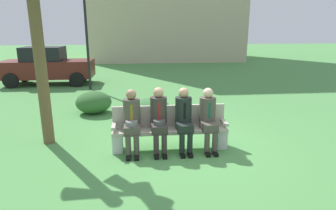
{
  "coord_description": "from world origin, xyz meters",
  "views": [
    {
      "loc": [
        -0.98,
        -5.7,
        2.48
      ],
      "look_at": [
        -0.35,
        0.31,
        0.85
      ],
      "focal_mm": 30.64,
      "sensor_mm": 36.0,
      "label": 1
    }
  ],
  "objects_px": {
    "seated_man_centerleft": "(159,117)",
    "seated_man_centerright": "(184,116)",
    "shrub_mid_lawn": "(94,102)",
    "park_bench": "(170,128)",
    "shrub_near_bench": "(151,111)",
    "parked_car_near": "(47,66)",
    "seated_man_leftmost": "(132,118)",
    "street_lamp": "(86,31)",
    "seated_man_rightmost": "(208,116)"
  },
  "relations": [
    {
      "from": "park_bench",
      "to": "parked_car_near",
      "type": "distance_m",
      "value": 9.0
    },
    {
      "from": "parked_car_near",
      "to": "seated_man_leftmost",
      "type": "bearing_deg",
      "value": -63.53
    },
    {
      "from": "shrub_near_bench",
      "to": "parked_car_near",
      "type": "xyz_separation_m",
      "value": [
        -4.35,
        6.11,
        0.48
      ]
    },
    {
      "from": "park_bench",
      "to": "parked_car_near",
      "type": "relative_size",
      "value": 0.61
    },
    {
      "from": "street_lamp",
      "to": "shrub_near_bench",
      "type": "bearing_deg",
      "value": -64.12
    },
    {
      "from": "seated_man_centerleft",
      "to": "seated_man_rightmost",
      "type": "relative_size",
      "value": 1.03
    },
    {
      "from": "seated_man_rightmost",
      "to": "shrub_near_bench",
      "type": "relative_size",
      "value": 1.14
    },
    {
      "from": "seated_man_centerright",
      "to": "seated_man_leftmost",
      "type": "bearing_deg",
      "value": -179.63
    },
    {
      "from": "seated_man_centerleft",
      "to": "seated_man_rightmost",
      "type": "xyz_separation_m",
      "value": [
        1.02,
        0.0,
        -0.01
      ]
    },
    {
      "from": "park_bench",
      "to": "parked_car_near",
      "type": "bearing_deg",
      "value": 121.33
    },
    {
      "from": "park_bench",
      "to": "shrub_near_bench",
      "type": "height_order",
      "value": "park_bench"
    },
    {
      "from": "seated_man_centerleft",
      "to": "parked_car_near",
      "type": "xyz_separation_m",
      "value": [
        -4.44,
        7.82,
        0.1
      ]
    },
    {
      "from": "seated_man_centerleft",
      "to": "shrub_mid_lawn",
      "type": "distance_m",
      "value": 3.44
    },
    {
      "from": "seated_man_centerleft",
      "to": "park_bench",
      "type": "bearing_deg",
      "value": 29.58
    },
    {
      "from": "seated_man_leftmost",
      "to": "seated_man_centerleft",
      "type": "bearing_deg",
      "value": 0.28
    },
    {
      "from": "seated_man_centerleft",
      "to": "seated_man_centerright",
      "type": "xyz_separation_m",
      "value": [
        0.51,
        0.0,
        -0.0
      ]
    },
    {
      "from": "shrub_mid_lawn",
      "to": "parked_car_near",
      "type": "xyz_separation_m",
      "value": [
        -2.7,
        4.87,
        0.51
      ]
    },
    {
      "from": "seated_man_centerright",
      "to": "street_lamp",
      "type": "relative_size",
      "value": 0.33
    },
    {
      "from": "seated_man_centerright",
      "to": "shrub_mid_lawn",
      "type": "distance_m",
      "value": 3.73
    },
    {
      "from": "street_lamp",
      "to": "seated_man_centerleft",
      "type": "bearing_deg",
      "value": -69.66
    },
    {
      "from": "shrub_mid_lawn",
      "to": "parked_car_near",
      "type": "bearing_deg",
      "value": 118.95
    },
    {
      "from": "shrub_near_bench",
      "to": "shrub_mid_lawn",
      "type": "bearing_deg",
      "value": 143.32
    },
    {
      "from": "shrub_mid_lawn",
      "to": "shrub_near_bench",
      "type": "bearing_deg",
      "value": -36.68
    },
    {
      "from": "shrub_mid_lawn",
      "to": "parked_car_near",
      "type": "relative_size",
      "value": 0.27
    },
    {
      "from": "seated_man_rightmost",
      "to": "parked_car_near",
      "type": "relative_size",
      "value": 0.33
    },
    {
      "from": "seated_man_centerright",
      "to": "parked_car_near",
      "type": "bearing_deg",
      "value": 122.39
    },
    {
      "from": "parked_car_near",
      "to": "street_lamp",
      "type": "bearing_deg",
      "value": -33.54
    },
    {
      "from": "seated_man_centerleft",
      "to": "parked_car_near",
      "type": "relative_size",
      "value": 0.34
    },
    {
      "from": "park_bench",
      "to": "parked_car_near",
      "type": "xyz_separation_m",
      "value": [
        -4.68,
        7.68,
        0.4
      ]
    },
    {
      "from": "seated_man_leftmost",
      "to": "parked_car_near",
      "type": "bearing_deg",
      "value": 116.47
    },
    {
      "from": "seated_man_leftmost",
      "to": "shrub_near_bench",
      "type": "bearing_deg",
      "value": 75.03
    },
    {
      "from": "seated_man_rightmost",
      "to": "shrub_mid_lawn",
      "type": "bearing_deg",
      "value": 133.29
    },
    {
      "from": "seated_man_leftmost",
      "to": "shrub_mid_lawn",
      "type": "relative_size",
      "value": 1.23
    },
    {
      "from": "shrub_near_bench",
      "to": "parked_car_near",
      "type": "height_order",
      "value": "parked_car_near"
    },
    {
      "from": "seated_man_leftmost",
      "to": "seated_man_centerleft",
      "type": "distance_m",
      "value": 0.55
    },
    {
      "from": "seated_man_leftmost",
      "to": "parked_car_near",
      "type": "distance_m",
      "value": 8.73
    },
    {
      "from": "park_bench",
      "to": "street_lamp",
      "type": "height_order",
      "value": "street_lamp"
    },
    {
      "from": "seated_man_leftmost",
      "to": "street_lamp",
      "type": "height_order",
      "value": "street_lamp"
    },
    {
      "from": "seated_man_centerright",
      "to": "shrub_near_bench",
      "type": "bearing_deg",
      "value": 109.54
    },
    {
      "from": "park_bench",
      "to": "seated_man_leftmost",
      "type": "xyz_separation_m",
      "value": [
        -0.78,
        -0.14,
        0.28
      ]
    },
    {
      "from": "seated_man_centerleft",
      "to": "seated_man_centerright",
      "type": "distance_m",
      "value": 0.52
    },
    {
      "from": "seated_man_centerright",
      "to": "shrub_mid_lawn",
      "type": "relative_size",
      "value": 1.24
    },
    {
      "from": "park_bench",
      "to": "seated_man_centerleft",
      "type": "distance_m",
      "value": 0.4
    },
    {
      "from": "park_bench",
      "to": "seated_man_rightmost",
      "type": "relative_size",
      "value": 1.85
    },
    {
      "from": "park_bench",
      "to": "shrub_mid_lawn",
      "type": "distance_m",
      "value": 3.44
    },
    {
      "from": "parked_car_near",
      "to": "street_lamp",
      "type": "height_order",
      "value": "street_lamp"
    },
    {
      "from": "park_bench",
      "to": "seated_man_centerleft",
      "type": "xyz_separation_m",
      "value": [
        -0.23,
        -0.13,
        0.3
      ]
    },
    {
      "from": "parked_car_near",
      "to": "seated_man_centerleft",
      "type": "bearing_deg",
      "value": -60.39
    },
    {
      "from": "seated_man_leftmost",
      "to": "seated_man_centerright",
      "type": "relative_size",
      "value": 0.99
    },
    {
      "from": "seated_man_centerright",
      "to": "street_lamp",
      "type": "height_order",
      "value": "street_lamp"
    }
  ]
}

